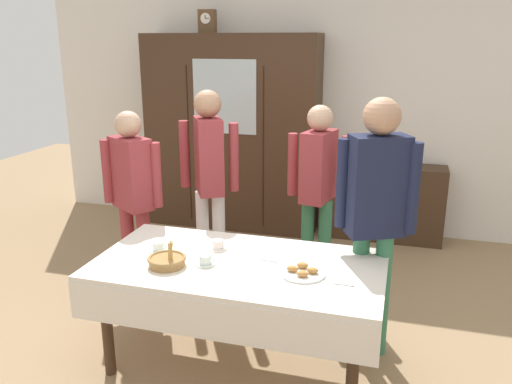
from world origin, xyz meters
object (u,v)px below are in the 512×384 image
pastry_plate (302,272)px  person_beside_shelf (376,203)px  bread_basket (167,261)px  mantel_clock (207,21)px  person_behind_table_right (209,169)px  tea_cup_back_edge (205,260)px  wall_cabinet (232,134)px  dining_table (237,279)px  book_stack (389,160)px  tea_cup_near_left (218,245)px  person_near_right_end (132,187)px  spoon_back_edge (347,285)px  person_by_cabinet (318,180)px  spoon_front_edge (271,261)px  tea_cup_mid_left (158,247)px  bookshelf_low (386,202)px

pastry_plate → person_beside_shelf: person_beside_shelf is taller
bread_basket → pastry_plate: (0.83, 0.12, -0.02)m
mantel_clock → person_behind_table_right: mantel_clock is taller
tea_cup_back_edge → person_beside_shelf: (0.99, 0.47, 0.32)m
wall_cabinet → mantel_clock: 1.22m
dining_table → wall_cabinet: (-0.90, 2.59, 0.44)m
mantel_clock → pastry_plate: size_ratio=0.86×
wall_cabinet → book_stack: wall_cabinet is taller
tea_cup_near_left → person_near_right_end: 1.09m
wall_cabinet → spoon_back_edge: 3.14m
bread_basket → person_by_cabinet: size_ratio=0.15×
spoon_front_edge → person_near_right_end: (-1.32, 0.64, 0.20)m
mantel_clock → book_stack: 2.42m
pastry_plate → spoon_back_edge: bearing=-15.9°
wall_cabinet → tea_cup_mid_left: bearing=-82.5°
bookshelf_low → person_near_right_end: 2.76m
bookshelf_low → person_behind_table_right: size_ratio=0.71×
dining_table → book_stack: 2.77m
mantel_clock → person_beside_shelf: mantel_clock is taller
dining_table → person_beside_shelf: size_ratio=1.04×
mantel_clock → tea_cup_back_edge: size_ratio=1.85×
dining_table → person_by_cabinet: person_by_cabinet is taller
person_near_right_end → person_beside_shelf: size_ratio=0.89×
tea_cup_mid_left → bookshelf_low: bearing=61.8°
wall_cabinet → bookshelf_low: bearing=1.7°
person_behind_table_right → person_by_cabinet: (0.89, 0.21, -0.08)m
wall_cabinet → tea_cup_mid_left: 2.57m
tea_cup_mid_left → dining_table: bearing=-6.2°
tea_cup_back_edge → person_behind_table_right: size_ratio=0.08×
mantel_clock → person_by_cabinet: bearing=-41.3°
tea_cup_near_left → bread_basket: bearing=-121.7°
dining_table → spoon_front_edge: size_ratio=15.30×
spoon_front_edge → tea_cup_near_left: bearing=165.9°
dining_table → tea_cup_near_left: bearing=134.1°
tea_cup_mid_left → person_near_right_end: person_near_right_end is taller
wall_cabinet → person_behind_table_right: wall_cabinet is taller
tea_cup_mid_left → spoon_back_edge: tea_cup_mid_left is taller
bookshelf_low → person_behind_table_right: person_behind_table_right is taller
dining_table → person_behind_table_right: bearing=118.5°
mantel_clock → spoon_front_edge: 3.22m
pastry_plate → person_near_right_end: (-1.55, 0.77, 0.19)m
mantel_clock → spoon_back_edge: (1.86, -2.69, -1.53)m
tea_cup_near_left → person_beside_shelf: (1.00, 0.21, 0.32)m
bookshelf_low → tea_cup_near_left: 2.66m
tea_cup_mid_left → tea_cup_back_edge: same height
person_beside_shelf → spoon_back_edge: bearing=-101.8°
dining_table → pastry_plate: 0.44m
tea_cup_near_left → person_near_right_end: (-0.93, 0.54, 0.18)m
tea_cup_back_edge → person_behind_table_right: 1.27m
pastry_plate → spoon_front_edge: bearing=150.7°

